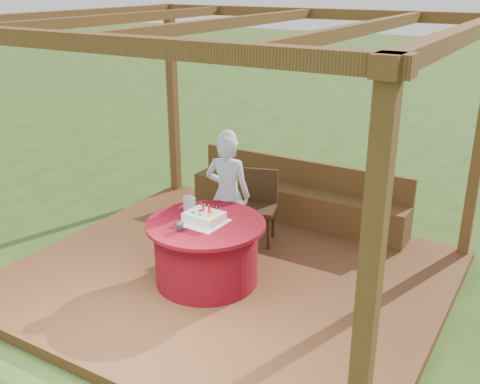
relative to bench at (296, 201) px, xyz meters
name	(u,v)px	position (x,y,z in m)	size (l,w,h in m)	color
ground	(229,282)	(0.00, -1.72, -0.38)	(60.00, 60.00, 0.00)	#2D4C19
deck	(228,278)	(0.00, -1.72, -0.32)	(4.50, 4.00, 0.12)	brown
pergola	(227,64)	(0.00, -1.72, 2.02)	(4.50, 4.00, 2.72)	brown
bench	(296,201)	(0.00, 0.00, 0.00)	(3.00, 0.42, 0.80)	brown
table	(206,251)	(-0.11, -1.97, 0.08)	(1.25, 1.25, 0.69)	maroon
chair	(258,202)	(-0.15, -0.79, 0.23)	(0.55, 0.55, 0.89)	#352211
elderly_woman	(228,193)	(-0.29, -1.26, 0.48)	(0.59, 0.45, 1.49)	#A1D1EF
birthday_cake	(204,218)	(-0.12, -1.99, 0.48)	(0.44, 0.44, 0.19)	white
gift_bag	(189,204)	(-0.42, -1.83, 0.51)	(0.12, 0.08, 0.18)	#DF90C1
drinking_glass	(179,227)	(-0.21, -2.29, 0.47)	(0.10, 0.10, 0.09)	white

